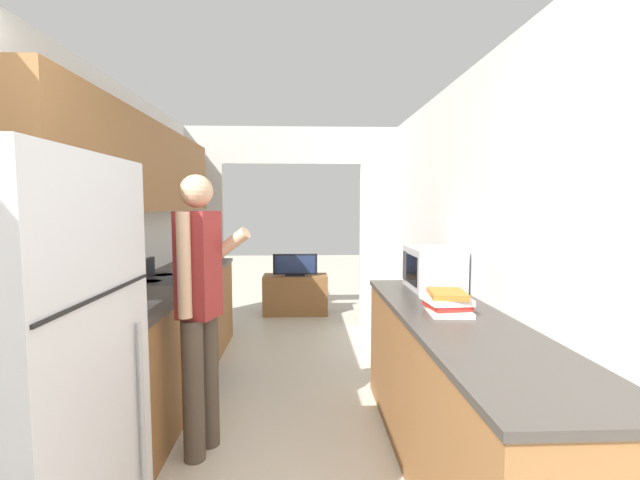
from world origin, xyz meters
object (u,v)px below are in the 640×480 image
object	(u,v)px
person	(199,305)
book_stack	(447,302)
television	(295,265)
microwave	(433,268)
range_oven	(174,329)
knife	(196,266)
tv_cabinet	(295,294)

from	to	relation	value
person	book_stack	bearing A→B (deg)	-78.05
person	television	bearing A→B (deg)	10.08
microwave	person	bearing A→B (deg)	-162.15
microwave	range_oven	bearing A→B (deg)	164.81
person	knife	xyz separation A→B (m)	(-0.44, 1.73, -0.01)
range_oven	person	size ratio (longest dim) A/B	0.61
microwave	knife	bearing A→B (deg)	149.38
knife	person	bearing A→B (deg)	-59.92
book_stack	tv_cabinet	world-z (taller)	book_stack
microwave	knife	size ratio (longest dim) A/B	1.36
microwave	book_stack	world-z (taller)	microwave
book_stack	microwave	bearing A→B (deg)	79.21
person	tv_cabinet	world-z (taller)	person
person	microwave	bearing A→B (deg)	-53.16
range_oven	tv_cabinet	xyz separation A→B (m)	(1.02, 2.31, -0.19)
knife	book_stack	bearing A→B (deg)	-29.17
book_stack	knife	bearing A→B (deg)	135.05
range_oven	television	xyz separation A→B (m)	(1.02, 2.27, 0.23)
range_oven	book_stack	size ratio (longest dim) A/B	3.50
knife	tv_cabinet	bearing A→B (deg)	75.66
book_stack	television	world-z (taller)	book_stack
range_oven	book_stack	xyz separation A→B (m)	(1.97, -1.27, 0.52)
range_oven	book_stack	distance (m)	2.40
book_stack	television	xyz separation A→B (m)	(-0.95, 3.54, -0.29)
range_oven	tv_cabinet	size ratio (longest dim) A/B	1.18
person	knife	world-z (taller)	person
range_oven	microwave	bearing A→B (deg)	-15.19
television	range_oven	bearing A→B (deg)	-114.17
person	television	world-z (taller)	person
range_oven	person	world-z (taller)	person
person	book_stack	size ratio (longest dim) A/B	5.71
microwave	television	bearing A→B (deg)	110.85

